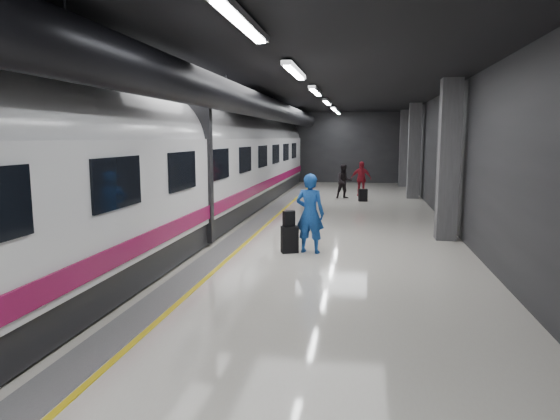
{
  "coord_description": "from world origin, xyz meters",
  "views": [
    {
      "loc": [
        2.21,
        -12.62,
        2.89
      ],
      "look_at": [
        0.37,
        -1.67,
        1.27
      ],
      "focal_mm": 32.0,
      "sensor_mm": 36.0,
      "label": 1
    }
  ],
  "objects": [
    {
      "name": "ground",
      "position": [
        0.0,
        0.0,
        0.0
      ],
      "size": [
        40.0,
        40.0,
        0.0
      ],
      "primitive_type": "plane",
      "color": "silver",
      "rests_on": "ground"
    },
    {
      "name": "platform_hall",
      "position": [
        -0.29,
        0.96,
        3.54
      ],
      "size": [
        10.02,
        40.02,
        4.51
      ],
      "color": "black",
      "rests_on": "ground"
    },
    {
      "name": "train",
      "position": [
        -3.25,
        -0.0,
        2.07
      ],
      "size": [
        3.05,
        38.0,
        4.05
      ],
      "color": "black",
      "rests_on": "ground"
    },
    {
      "name": "traveler_main",
      "position": [
        0.91,
        -0.3,
        1.0
      ],
      "size": [
        0.81,
        0.6,
        2.01
      ],
      "primitive_type": "imported",
      "rotation": [
        0.0,
        0.0,
        2.96
      ],
      "color": "#1650A9",
      "rests_on": "ground"
    },
    {
      "name": "suitcase_main",
      "position": [
        0.4,
        -0.4,
        0.34
      ],
      "size": [
        0.48,
        0.4,
        0.68
      ],
      "primitive_type": "cube",
      "rotation": [
        0.0,
        0.0,
        0.38
      ],
      "color": "black",
      "rests_on": "ground"
    },
    {
      "name": "shoulder_bag",
      "position": [
        0.39,
        -0.4,
        0.87
      ],
      "size": [
        0.32,
        0.29,
        0.38
      ],
      "primitive_type": "cube",
      "rotation": [
        0.0,
        0.0,
        0.62
      ],
      "color": "black",
      "rests_on": "suitcase_main"
    },
    {
      "name": "traveler_far_a",
      "position": [
        1.3,
        11.32,
        0.82
      ],
      "size": [
        0.96,
        0.85,
        1.64
      ],
      "primitive_type": "imported",
      "rotation": [
        0.0,
        0.0,
        0.35
      ],
      "color": "black",
      "rests_on": "ground"
    },
    {
      "name": "traveler_far_b",
      "position": [
        2.09,
        12.46,
        0.86
      ],
      "size": [
        1.01,
        0.43,
        1.72
      ],
      "primitive_type": "imported",
      "rotation": [
        0.0,
        0.0,
        -0.01
      ],
      "color": "maroon",
      "rests_on": "ground"
    },
    {
      "name": "suitcase_far",
      "position": [
        2.2,
        10.32,
        0.28
      ],
      "size": [
        0.43,
        0.32,
        0.57
      ],
      "primitive_type": "cube",
      "rotation": [
        0.0,
        0.0,
        0.21
      ],
      "color": "black",
      "rests_on": "ground"
    }
  ]
}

